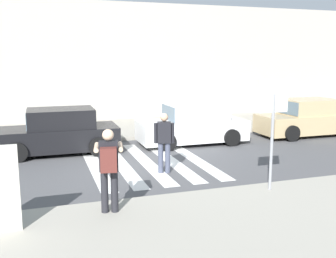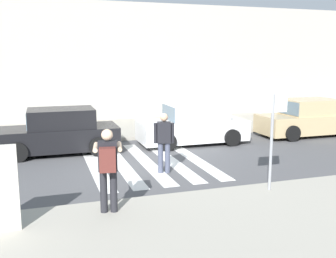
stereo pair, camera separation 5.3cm
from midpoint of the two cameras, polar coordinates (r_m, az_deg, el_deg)
name	(u,v)px [view 2 (the right image)]	position (r m, az deg, el deg)	size (l,w,h in m)	color
ground_plane	(148,164)	(12.34, -2.83, -5.03)	(120.00, 120.00, 0.00)	#4C4C4F
sidewalk_near	(246,254)	(6.91, 11.45, -17.37)	(60.00, 6.00, 0.14)	#9E998C
sidewalk_far	(114,129)	(18.05, -7.83, 0.01)	(60.00, 4.80, 0.14)	#9E998C
building_facade_far	(98,63)	(22.11, -10.08, 9.48)	(56.00, 4.00, 6.02)	#ADA89E
crosswalk_stripe_0	(95,166)	(12.23, -10.36, -5.31)	(0.44, 5.20, 0.01)	silver
crosswalk_stripe_1	(121,164)	(12.35, -6.67, -5.05)	(0.44, 5.20, 0.01)	silver
crosswalk_stripe_2	(146,162)	(12.52, -3.07, -4.78)	(0.44, 5.20, 0.01)	silver
crosswalk_stripe_3	(170,160)	(12.75, 0.42, -4.50)	(0.44, 5.20, 0.01)	silver
crosswalk_stripe_4	(193,158)	(13.01, 3.77, -4.21)	(0.44, 5.20, 0.01)	silver
stop_sign	(273,110)	(9.43, 15.09, 2.63)	(0.76, 0.08, 2.63)	gray
photographer_with_backpack	(108,164)	(7.98, -8.53, -4.99)	(0.67, 0.91, 1.72)	#232328
pedestrian_crossing	(164,140)	(11.13, -0.45, -1.54)	(0.56, 0.33, 1.72)	#474C60
parked_car_black	(59,132)	(14.03, -15.47, -0.49)	(4.10, 1.92, 1.55)	black
parked_car_white	(193,125)	(15.07, 3.78, 0.59)	(4.10, 1.92, 1.55)	white
parked_car_tan	(307,119)	(17.65, 19.64, 1.43)	(4.10, 1.92, 1.55)	tan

